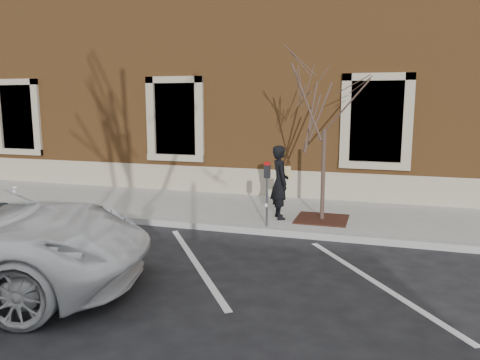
% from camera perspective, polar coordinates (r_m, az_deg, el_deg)
% --- Properties ---
extents(ground, '(120.00, 120.00, 0.00)m').
position_cam_1_polar(ground, '(10.80, -0.95, -6.27)').
color(ground, '#28282B').
rests_on(ground, ground).
extents(sidewalk_near, '(40.00, 3.50, 0.15)m').
position_cam_1_polar(sidewalk_near, '(12.40, 1.58, -3.82)').
color(sidewalk_near, '#B6B3AB').
rests_on(sidewalk_near, ground).
extents(curb_near, '(40.00, 0.12, 0.15)m').
position_cam_1_polar(curb_near, '(10.74, -1.03, -5.96)').
color(curb_near, '#9E9E99').
rests_on(curb_near, ground).
extents(parking_stripes, '(28.00, 4.40, 0.01)m').
position_cam_1_polar(parking_stripes, '(8.84, -5.46, -9.96)').
color(parking_stripes, silver).
rests_on(parking_stripes, ground).
extents(building_civic, '(40.00, 8.62, 8.00)m').
position_cam_1_polar(building_civic, '(17.94, 6.94, 12.87)').
color(building_civic, brown).
rests_on(building_civic, ground).
extents(man, '(0.67, 0.77, 1.77)m').
position_cam_1_polar(man, '(11.24, 4.89, -0.28)').
color(man, black).
rests_on(man, sidewalk_near).
extents(parking_meter, '(0.13, 0.10, 1.47)m').
position_cam_1_polar(parking_meter, '(10.44, 3.32, -0.24)').
color(parking_meter, '#595B60').
rests_on(parking_meter, sidewalk_near).
extents(tree_grate, '(1.20, 1.20, 0.03)m').
position_cam_1_polar(tree_grate, '(11.40, 9.94, -4.71)').
color(tree_grate, '#371811').
rests_on(tree_grate, sidewalk_near).
extents(sapling, '(2.36, 2.36, 3.93)m').
position_cam_1_polar(sapling, '(11.05, 10.36, 9.15)').
color(sapling, '#503830').
rests_on(sapling, sidewalk_near).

